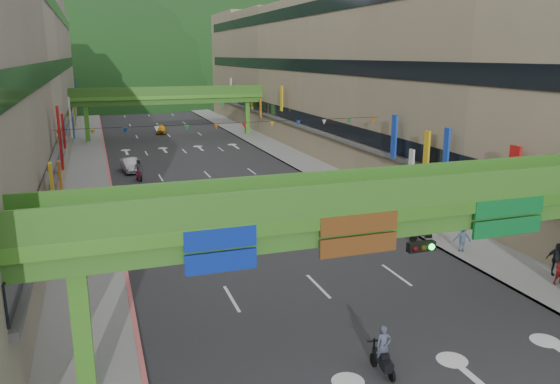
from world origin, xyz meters
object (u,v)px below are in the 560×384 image
car_silver (130,165)px  car_yellow (161,129)px  scooter_rider_near (383,352)px  overpass_near (412,224)px  scooter_rider_mid (239,191)px

car_silver → car_yellow: car_silver is taller
car_silver → scooter_rider_near: bearing=-87.4°
overpass_near → scooter_rider_near: 4.83m
scooter_rider_mid → car_silver: scooter_rider_mid is taller
overpass_near → car_silver: size_ratio=6.76×
car_silver → car_yellow: (6.27, 27.02, -0.03)m
overpass_near → scooter_rider_mid: bearing=91.6°
overpass_near → car_silver: bearing=101.7°
scooter_rider_near → car_yellow: scooter_rider_near is taller
overpass_near → car_silver: 39.41m
scooter_rider_near → car_silver: 40.11m
scooter_rider_near → overpass_near: bearing=37.1°
scooter_rider_near → scooter_rider_mid: (1.06, 24.66, 0.15)m
scooter_rider_near → car_yellow: 66.65m
overpass_near → scooter_rider_near: bearing=-142.9°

